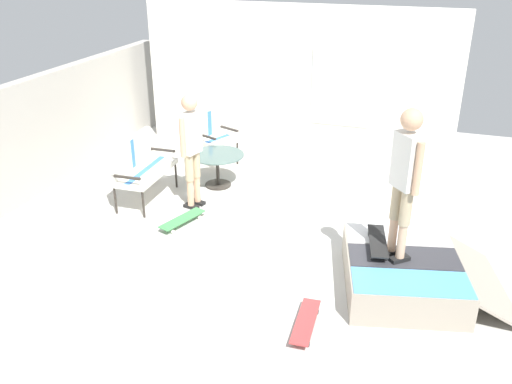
{
  "coord_description": "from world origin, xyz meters",
  "views": [
    {
      "loc": [
        -6.17,
        -2.08,
        3.81
      ],
      "look_at": [
        0.2,
        0.08,
        0.7
      ],
      "focal_mm": 38.28,
      "sensor_mm": 36.0,
      "label": 1
    }
  ],
  "objects_px": {
    "person_skater": "(405,174)",
    "patio_table": "(217,163)",
    "patio_bench": "(139,163)",
    "patio_chair_near_house": "(213,132)",
    "skateboard_spare": "(306,322)",
    "person_watching": "(191,142)",
    "skate_ramp": "(404,272)",
    "skateboard_on_ramp": "(378,241)",
    "skateboard_by_bench": "(182,219)"
  },
  "relations": [
    {
      "from": "patio_bench",
      "to": "skateboard_by_bench",
      "type": "relative_size",
      "value": 1.54
    },
    {
      "from": "patio_chair_near_house",
      "to": "skateboard_spare",
      "type": "xyz_separation_m",
      "value": [
        -4.12,
        -2.78,
        -0.53
      ]
    },
    {
      "from": "person_watching",
      "to": "person_skater",
      "type": "relative_size",
      "value": 1.0
    },
    {
      "from": "person_skater",
      "to": "skateboard_on_ramp",
      "type": "height_order",
      "value": "person_skater"
    },
    {
      "from": "patio_table",
      "to": "skateboard_on_ramp",
      "type": "distance_m",
      "value": 3.51
    },
    {
      "from": "patio_table",
      "to": "skateboard_spare",
      "type": "xyz_separation_m",
      "value": [
        -3.2,
        -2.33,
        -0.32
      ]
    },
    {
      "from": "skate_ramp",
      "to": "skateboard_by_bench",
      "type": "relative_size",
      "value": 2.67
    },
    {
      "from": "person_skater",
      "to": "patio_table",
      "type": "bearing_deg",
      "value": 55.64
    },
    {
      "from": "skateboard_spare",
      "to": "patio_chair_near_house",
      "type": "bearing_deg",
      "value": 34.05
    },
    {
      "from": "person_watching",
      "to": "skateboard_spare",
      "type": "xyz_separation_m",
      "value": [
        -2.35,
        -2.38,
        -0.97
      ]
    },
    {
      "from": "patio_chair_near_house",
      "to": "skateboard_spare",
      "type": "relative_size",
      "value": 1.26
    },
    {
      "from": "patio_bench",
      "to": "skateboard_spare",
      "type": "relative_size",
      "value": 1.56
    },
    {
      "from": "patio_bench",
      "to": "patio_table",
      "type": "xyz_separation_m",
      "value": [
        0.88,
        -0.97,
        -0.21
      ]
    },
    {
      "from": "patio_bench",
      "to": "patio_table",
      "type": "relative_size",
      "value": 1.41
    },
    {
      "from": "patio_chair_near_house",
      "to": "person_watching",
      "type": "relative_size",
      "value": 0.57
    },
    {
      "from": "skateboard_by_bench",
      "to": "skateboard_on_ramp",
      "type": "relative_size",
      "value": 1.0
    },
    {
      "from": "patio_bench",
      "to": "skateboard_on_ramp",
      "type": "xyz_separation_m",
      "value": [
        -1.1,
        -3.87,
        -0.1
      ]
    },
    {
      "from": "skateboard_on_ramp",
      "to": "skateboard_by_bench",
      "type": "bearing_deg",
      "value": 80.04
    },
    {
      "from": "skate_ramp",
      "to": "skateboard_on_ramp",
      "type": "relative_size",
      "value": 2.66
    },
    {
      "from": "patio_bench",
      "to": "skateboard_by_bench",
      "type": "bearing_deg",
      "value": -120.52
    },
    {
      "from": "skateboard_by_bench",
      "to": "skateboard_spare",
      "type": "relative_size",
      "value": 1.01
    },
    {
      "from": "patio_chair_near_house",
      "to": "skateboard_by_bench",
      "type": "height_order",
      "value": "patio_chair_near_house"
    },
    {
      "from": "skate_ramp",
      "to": "skateboard_spare",
      "type": "bearing_deg",
      "value": 140.41
    },
    {
      "from": "skateboard_by_bench",
      "to": "skate_ramp",
      "type": "bearing_deg",
      "value": -100.66
    },
    {
      "from": "skate_ramp",
      "to": "person_skater",
      "type": "distance_m",
      "value": 1.29
    },
    {
      "from": "skate_ramp",
      "to": "skateboard_by_bench",
      "type": "height_order",
      "value": "skate_ramp"
    },
    {
      "from": "person_skater",
      "to": "person_watching",
      "type": "bearing_deg",
      "value": 67.96
    },
    {
      "from": "skateboard_by_bench",
      "to": "skateboard_spare",
      "type": "distance_m",
      "value": 2.87
    },
    {
      "from": "patio_chair_near_house",
      "to": "person_skater",
      "type": "xyz_separation_m",
      "value": [
        -3.05,
        -3.58,
        0.88
      ]
    },
    {
      "from": "patio_bench",
      "to": "patio_chair_near_house",
      "type": "bearing_deg",
      "value": -16.19
    },
    {
      "from": "patio_bench",
      "to": "skateboard_spare",
      "type": "distance_m",
      "value": 4.07
    },
    {
      "from": "skate_ramp",
      "to": "patio_chair_near_house",
      "type": "height_order",
      "value": "patio_chair_near_house"
    },
    {
      "from": "skate_ramp",
      "to": "patio_table",
      "type": "height_order",
      "value": "patio_table"
    },
    {
      "from": "skate_ramp",
      "to": "person_watching",
      "type": "height_order",
      "value": "person_watching"
    },
    {
      "from": "patio_chair_near_house",
      "to": "skateboard_on_ramp",
      "type": "bearing_deg",
      "value": -130.78
    },
    {
      "from": "skateboard_by_bench",
      "to": "skateboard_on_ramp",
      "type": "bearing_deg",
      "value": -99.96
    },
    {
      "from": "skate_ramp",
      "to": "person_watching",
      "type": "distance_m",
      "value": 3.63
    },
    {
      "from": "person_skater",
      "to": "skateboard_on_ramp",
      "type": "xyz_separation_m",
      "value": [
        0.16,
        0.23,
        -0.98
      ]
    },
    {
      "from": "patio_table",
      "to": "patio_bench",
      "type": "bearing_deg",
      "value": 132.15
    },
    {
      "from": "patio_chair_near_house",
      "to": "patio_table",
      "type": "height_order",
      "value": "patio_chair_near_house"
    },
    {
      "from": "skate_ramp",
      "to": "skateboard_by_bench",
      "type": "xyz_separation_m",
      "value": [
        0.61,
        3.22,
        -0.13
      ]
    },
    {
      "from": "patio_bench",
      "to": "person_watching",
      "type": "xyz_separation_m",
      "value": [
        0.03,
        -0.92,
        0.44
      ]
    },
    {
      "from": "person_watching",
      "to": "skateboard_spare",
      "type": "height_order",
      "value": "person_watching"
    },
    {
      "from": "person_watching",
      "to": "skateboard_spare",
      "type": "distance_m",
      "value": 3.49
    },
    {
      "from": "person_skater",
      "to": "patio_bench",
      "type": "bearing_deg",
      "value": 72.95
    },
    {
      "from": "skateboard_by_bench",
      "to": "person_skater",
      "type": "bearing_deg",
      "value": -102.07
    },
    {
      "from": "skateboard_spare",
      "to": "skateboard_on_ramp",
      "type": "bearing_deg",
      "value": -25.0
    },
    {
      "from": "patio_bench",
      "to": "skateboard_on_ramp",
      "type": "distance_m",
      "value": 4.03
    },
    {
      "from": "patio_table",
      "to": "skateboard_on_ramp",
      "type": "xyz_separation_m",
      "value": [
        -1.98,
        -2.9,
        0.11
      ]
    },
    {
      "from": "skateboard_spare",
      "to": "skateboard_by_bench",
      "type": "bearing_deg",
      "value": 52.98
    }
  ]
}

